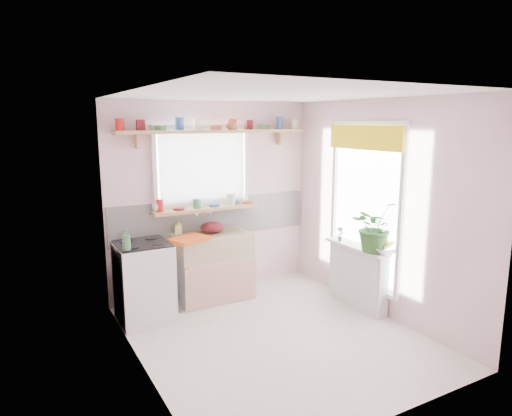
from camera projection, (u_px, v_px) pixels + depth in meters
room at (285, 193)px, 5.66m from camera, size 3.20×3.20×3.20m
sink_unit at (213, 266)px, 5.82m from camera, size 0.95×0.65×1.11m
cooker at (144, 282)px, 5.15m from camera, size 0.58×0.58×0.93m
radiator_ledge at (357, 275)px, 5.58m from camera, size 0.22×0.95×0.78m
windowsill at (206, 209)px, 5.84m from camera, size 1.40×0.22×0.04m
pine_shelf at (216, 131)px, 5.72m from camera, size 2.52×0.24×0.04m
shelf_crockery at (215, 125)px, 5.71m from camera, size 2.47×0.11×0.12m
sill_crockery at (202, 204)px, 5.81m from camera, size 1.35×0.11×0.12m
dish_tray at (189, 239)px, 5.39m from camera, size 0.52×0.46×0.04m
colander at (212, 227)px, 5.80m from camera, size 0.32×0.32×0.14m
jade_plant at (374, 226)px, 5.18m from camera, size 0.67×0.63×0.59m
fruit_bowl at (385, 250)px, 5.17m from camera, size 0.38×0.38×0.08m
herb_pot at (340, 234)px, 5.66m from camera, size 0.11×0.08×0.19m
soap_bottle_sink at (178, 227)px, 5.71m from camera, size 0.10×0.10×0.18m
sill_cup at (158, 207)px, 5.57m from camera, size 0.14×0.14×0.10m
sill_bowl at (232, 202)px, 6.08m from camera, size 0.19×0.19×0.05m
shelf_vase at (231, 124)px, 5.75m from camera, size 0.18×0.18×0.15m
cooker_bottle at (126, 240)px, 4.75m from camera, size 0.11×0.11×0.23m
fruit at (385, 244)px, 5.17m from camera, size 0.20×0.14×0.10m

